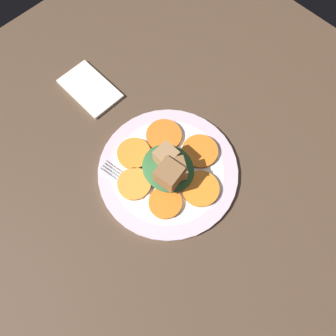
# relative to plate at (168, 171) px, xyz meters

# --- Properties ---
(table_slab) EXTENTS (1.20, 1.20, 0.02)m
(table_slab) POSITION_rel_plate_xyz_m (0.00, 0.00, -0.02)
(table_slab) COLOR #4C3828
(table_slab) RESTS_ON ground
(plate) EXTENTS (0.30, 0.30, 0.01)m
(plate) POSITION_rel_plate_xyz_m (0.00, 0.00, 0.00)
(plate) COLOR silver
(plate) RESTS_ON table_slab
(carrot_slice_0) EXTENTS (0.07, 0.07, 0.01)m
(carrot_slice_0) POSITION_rel_plate_xyz_m (-0.03, -0.07, 0.01)
(carrot_slice_0) COLOR orange
(carrot_slice_0) RESTS_ON plate
(carrot_slice_1) EXTENTS (0.07, 0.07, 0.01)m
(carrot_slice_1) POSITION_rel_plate_xyz_m (0.05, -0.06, 0.01)
(carrot_slice_1) COLOR orange
(carrot_slice_1) RESTS_ON plate
(carrot_slice_2) EXTENTS (0.08, 0.08, 0.01)m
(carrot_slice_2) POSITION_rel_plate_xyz_m (0.08, 0.02, 0.01)
(carrot_slice_2) COLOR orange
(carrot_slice_2) RESTS_ON plate
(carrot_slice_3) EXTENTS (0.08, 0.08, 0.01)m
(carrot_slice_3) POSITION_rel_plate_xyz_m (0.02, 0.08, 0.01)
(carrot_slice_3) COLOR orange
(carrot_slice_3) RESTS_ON plate
(carrot_slice_4) EXTENTS (0.08, 0.08, 0.01)m
(carrot_slice_4) POSITION_rel_plate_xyz_m (-0.06, 0.05, 0.01)
(carrot_slice_4) COLOR orange
(carrot_slice_4) RESTS_ON plate
(carrot_slice_5) EXTENTS (0.07, 0.07, 0.01)m
(carrot_slice_5) POSITION_rel_plate_xyz_m (-0.08, -0.03, 0.01)
(carrot_slice_5) COLOR orange
(carrot_slice_5) RESTS_ON plate
(center_pile) EXTENTS (0.12, 0.10, 0.07)m
(center_pile) POSITION_rel_plate_xyz_m (0.01, -0.00, 0.03)
(center_pile) COLOR #2D6033
(center_pile) RESTS_ON plate
(fork) EXTENTS (0.19, 0.05, 0.00)m
(fork) POSITION_rel_plate_xyz_m (-0.02, -0.08, 0.01)
(fork) COLOR silver
(fork) RESTS_ON plate
(napkin) EXTENTS (0.15, 0.09, 0.01)m
(napkin) POSITION_rel_plate_xyz_m (-0.28, 0.01, -0.00)
(napkin) COLOR silver
(napkin) RESTS_ON table_slab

